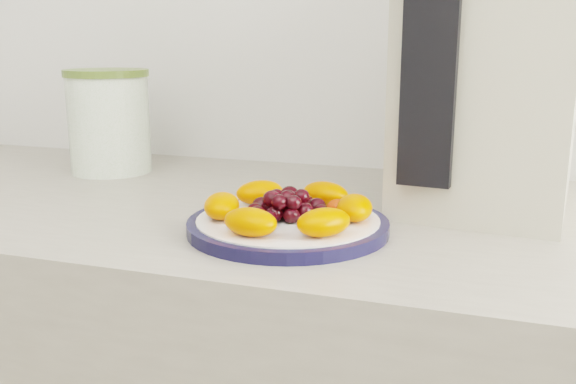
% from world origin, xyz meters
% --- Properties ---
extents(plate_rim, '(0.24, 0.24, 0.01)m').
position_xyz_m(plate_rim, '(0.07, 1.08, 0.91)').
color(plate_rim, black).
rests_on(plate_rim, counter).
extents(plate_face, '(0.22, 0.22, 0.02)m').
position_xyz_m(plate_face, '(0.07, 1.08, 0.91)').
color(plate_face, white).
rests_on(plate_face, counter).
extents(canister, '(0.14, 0.14, 0.17)m').
position_xyz_m(canister, '(-0.34, 1.32, 0.98)').
color(canister, '#356D12').
rests_on(canister, counter).
extents(canister_lid, '(0.15, 0.15, 0.01)m').
position_xyz_m(canister_lid, '(-0.34, 1.32, 1.07)').
color(canister_lid, '#586D2E').
rests_on(canister_lid, canister).
extents(appliance_body, '(0.24, 0.32, 0.37)m').
position_xyz_m(appliance_body, '(0.29, 1.30, 1.09)').
color(appliance_body, '#B8B39C').
rests_on(appliance_body, counter).
extents(appliance_panel, '(0.07, 0.03, 0.28)m').
position_xyz_m(appliance_panel, '(0.22, 1.15, 1.09)').
color(appliance_panel, black).
rests_on(appliance_panel, appliance_body).
extents(fruit_plate, '(0.21, 0.21, 0.04)m').
position_xyz_m(fruit_plate, '(0.07, 1.08, 0.93)').
color(fruit_plate, '#EE5400').
rests_on(fruit_plate, plate_face).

